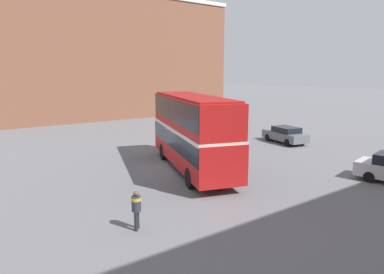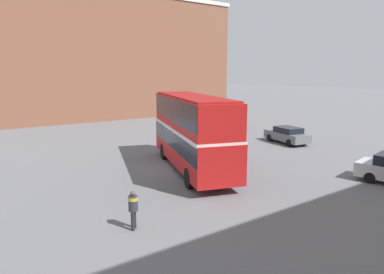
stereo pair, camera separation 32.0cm
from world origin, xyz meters
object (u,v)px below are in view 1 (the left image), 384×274
at_px(parked_car_side_street, 223,122).
at_px(double_decker_bus, 192,128).
at_px(pedestrian_foreground, 136,206).
at_px(parked_car_kerb_near, 285,135).

bearing_deg(parked_car_side_street, double_decker_bus, -57.45).
height_order(double_decker_bus, parked_car_side_street, double_decker_bus).
relative_size(double_decker_bus, pedestrian_foreground, 6.80).
relative_size(pedestrian_foreground, parked_car_side_street, 0.34).
bearing_deg(pedestrian_foreground, parked_car_side_street, -97.83).
xyz_separation_m(double_decker_bus, parked_car_kerb_near, (-2.08, 11.40, -1.93)).
height_order(pedestrian_foreground, parked_car_side_street, parked_car_side_street).
distance_m(pedestrian_foreground, parked_car_kerb_near, 19.53).
height_order(parked_car_kerb_near, parked_car_side_street, parked_car_side_street).
bearing_deg(pedestrian_foreground, parked_car_kerb_near, -116.33).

